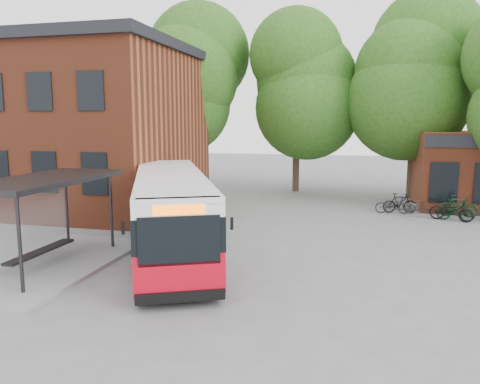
% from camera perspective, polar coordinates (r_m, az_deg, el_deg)
% --- Properties ---
extents(ground, '(100.00, 100.00, 0.00)m').
position_cam_1_polar(ground, '(14.95, -5.51, -9.25)').
color(ground, '#5F5F62').
extents(station_building, '(18.40, 10.40, 8.50)m').
position_cam_1_polar(station_building, '(28.60, -24.71, 7.24)').
color(station_building, brown).
rests_on(station_building, ground).
extents(bus_shelter, '(3.60, 7.00, 2.90)m').
position_cam_1_polar(bus_shelter, '(15.81, -22.45, -3.45)').
color(bus_shelter, '#252528').
rests_on(bus_shelter, ground).
extents(bike_rail, '(5.20, 0.10, 0.38)m').
position_cam_1_polar(bike_rail, '(24.23, 24.40, -2.55)').
color(bike_rail, '#252528').
rests_on(bike_rail, ground).
extents(tree_0, '(7.92, 7.92, 11.00)m').
position_cam_1_polar(tree_0, '(31.32, -6.29, 10.33)').
color(tree_0, '#224B14').
rests_on(tree_0, ground).
extents(tree_1, '(7.92, 7.92, 10.40)m').
position_cam_1_polar(tree_1, '(30.63, 6.96, 9.79)').
color(tree_1, '#224B14').
rests_on(tree_1, ground).
extents(tree_2, '(7.92, 7.92, 11.00)m').
position_cam_1_polar(tree_2, '(29.58, 20.51, 9.93)').
color(tree_2, '#224B14').
rests_on(tree_2, ground).
extents(city_bus, '(6.69, 10.92, 2.78)m').
position_cam_1_polar(city_bus, '(16.69, -8.47, -2.46)').
color(city_bus, red).
rests_on(city_bus, ground).
extents(bicycle_0, '(1.69, 0.65, 0.87)m').
position_cam_1_polar(bicycle_0, '(24.47, 18.11, -1.50)').
color(bicycle_0, black).
rests_on(bicycle_0, ground).
extents(bicycle_1, '(1.72, 0.81, 0.99)m').
position_cam_1_polar(bicycle_1, '(24.73, 18.88, -1.29)').
color(bicycle_1, black).
rests_on(bicycle_1, ground).
extents(bicycle_2, '(1.78, 1.13, 0.88)m').
position_cam_1_polar(bicycle_2, '(24.95, 21.29, -1.47)').
color(bicycle_2, '#3F3834').
rests_on(bicycle_2, ground).
extents(bicycle_3, '(1.70, 0.86, 0.98)m').
position_cam_1_polar(bicycle_3, '(23.77, 24.79, -2.04)').
color(bicycle_3, black).
rests_on(bicycle_3, ground).
extents(bicycle_4, '(2.03, 1.32, 1.01)m').
position_cam_1_polar(bicycle_4, '(23.68, 24.36, -2.02)').
color(bicycle_4, black).
rests_on(bicycle_4, ground).
extents(bicycle_5, '(1.79, 0.72, 1.05)m').
position_cam_1_polar(bicycle_5, '(24.79, 25.08, -1.57)').
color(bicycle_5, black).
rests_on(bicycle_5, ground).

